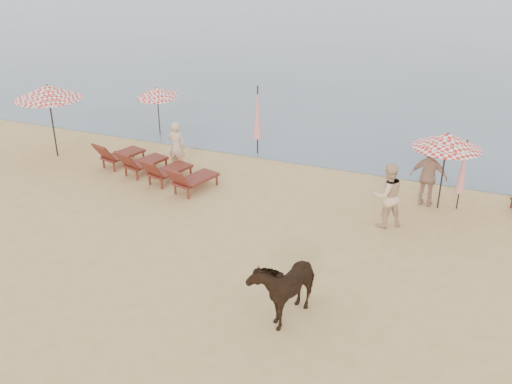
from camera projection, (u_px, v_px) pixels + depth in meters
ground at (166, 331)px, 12.04m from camera, size 120.00×120.00×0.00m
lounger_cluster_left at (152, 166)px, 19.20m from camera, size 4.62×2.92×0.68m
umbrella_open_left_a at (48, 92)px, 20.30m from camera, size 2.39×2.39×2.72m
umbrella_open_left_b at (157, 92)px, 22.75m from camera, size 1.62×1.66×2.07m
umbrella_open_right at (447, 141)px, 16.44m from camera, size 1.97×1.97×2.41m
umbrella_closed_left at (258, 113)px, 20.83m from camera, size 0.32×0.32×2.62m
umbrella_closed_right at (463, 167)px, 16.75m from camera, size 0.27×0.27×2.21m
cow at (285, 284)px, 12.29m from camera, size 1.20×1.96×1.54m
beachgoer_left at (177, 146)px, 19.72m from camera, size 0.66×0.45×1.76m
beachgoer_right_a at (387, 195)px, 15.94m from camera, size 1.17×1.13×1.91m
beachgoer_right_b at (429, 177)px, 17.15m from camera, size 1.14×0.55×1.88m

